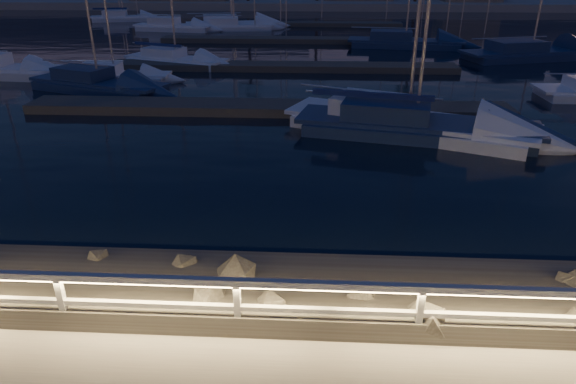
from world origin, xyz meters
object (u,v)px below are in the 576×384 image
sailboat_c (409,123)px  sailboat_j (174,59)px  sailboat_e (112,75)px  sailboat_k (230,24)px  guard_rail (173,292)px  sailboat_d (401,120)px  sailboat_n (232,26)px  sailboat_i (172,26)px  sailboat_l (528,52)px  sailboat_m (122,17)px  sailboat_b (96,83)px  sailboat_g (402,41)px

sailboat_c → sailboat_j: (-13.23, 14.20, -0.06)m
sailboat_e → sailboat_k: sailboat_k is taller
guard_rail → sailboat_k: (-6.71, 47.50, -0.90)m
sailboat_d → sailboat_n: size_ratio=1.25×
guard_rail → sailboat_d: sailboat_d is taller
sailboat_e → sailboat_i: (-2.73, 23.40, 0.06)m
sailboat_k → sailboat_l: (23.83, -16.64, 0.00)m
sailboat_c → sailboat_n: sailboat_c is taller
sailboat_k → sailboat_m: bearing=142.5°
sailboat_b → sailboat_i: sailboat_b is taller
sailboat_j → sailboat_c: bearing=-26.8°
sailboat_g → sailboat_j: size_ratio=1.27×
sailboat_d → sailboat_l: 20.78m
sailboat_g → sailboat_l: bearing=-24.1°
sailboat_d → sailboat_i: bearing=142.5°
sailboat_c → sailboat_e: (-15.38, 8.79, -0.07)m
sailboat_d → sailboat_c: bearing=-38.0°
sailboat_i → sailboat_c: bearing=-52.9°
sailboat_i → guard_rail: bearing=-67.3°
sailboat_e → sailboat_j: size_ratio=0.88×
sailboat_d → sailboat_m: size_ratio=1.35×
guard_rail → sailboat_j: size_ratio=3.64×
sailboat_l → sailboat_c: bearing=-138.3°
sailboat_j → sailboat_k: bearing=108.9°
sailboat_d → sailboat_e: sailboat_d is taller
sailboat_j → sailboat_m: bearing=136.4°
sailboat_c → sailboat_k: 36.79m
sailboat_g → sailboat_i: 23.13m
sailboat_g → sailboat_m: 34.15m
sailboat_d → sailboat_k: (-12.48, 34.05, 0.01)m
guard_rail → sailboat_g: size_ratio=2.88×
sailboat_b → sailboat_k: bearing=105.3°
sailboat_k → sailboat_n: size_ratio=1.19×
sailboat_e → sailboat_m: bearing=107.3°
sailboat_e → sailboat_l: sailboat_l is taller
sailboat_g → sailboat_m: (-29.20, 17.71, -0.02)m
sailboat_d → sailboat_n: sailboat_d is taller
sailboat_g → sailboat_l: 9.46m
sailboat_k → sailboat_n: (0.47, -1.49, -0.03)m
sailboat_b → sailboat_g: sailboat_g is taller
sailboat_b → sailboat_e: bearing=108.2°
guard_rail → sailboat_l: size_ratio=2.60×
sailboat_c → sailboat_m: (-26.15, 40.55, -0.03)m
sailboat_g → sailboat_n: 18.39m
sailboat_b → sailboat_k: sailboat_k is taller
sailboat_m → sailboat_g: bearing=-43.9°
sailboat_c → sailboat_g: 23.04m
sailboat_d → sailboat_e: (-15.12, 8.33, -0.06)m
sailboat_g → sailboat_l: (8.04, -4.97, 0.01)m
sailboat_m → sailboat_d: bearing=-69.8°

